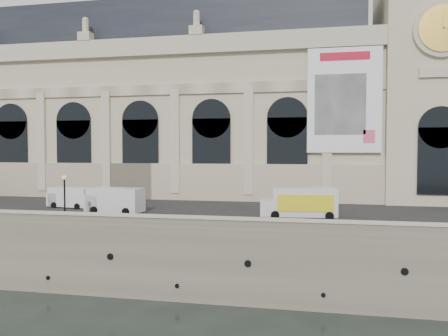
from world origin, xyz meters
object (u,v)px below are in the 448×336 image
object	(u,v)px
lamp_right	(65,199)
box_truck	(300,203)
van_b	(112,200)
van_c	(69,197)

from	to	relation	value
lamp_right	box_truck	bearing A→B (deg)	17.22
van_b	box_truck	size ratio (longest dim) A/B	0.83
van_b	van_c	size ratio (longest dim) A/B	1.12
box_truck	van_c	bearing A→B (deg)	174.59
van_c	box_truck	bearing A→B (deg)	-5.41
van_c	van_b	bearing A→B (deg)	-24.66
van_b	lamp_right	world-z (taller)	lamp_right
van_b	lamp_right	distance (m)	6.44
van_b	box_truck	world-z (taller)	box_truck
box_truck	lamp_right	xyz separation A→B (m)	(-21.85, -6.77, 0.68)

